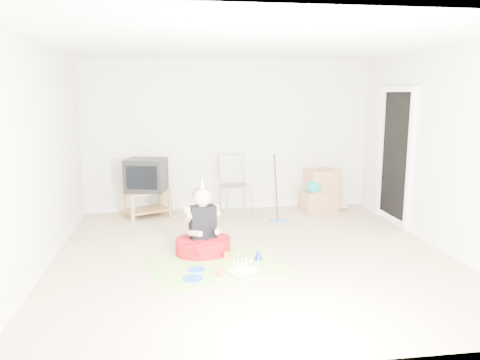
{
  "coord_description": "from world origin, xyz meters",
  "views": [
    {
      "loc": [
        -0.97,
        -5.6,
        2.03
      ],
      "look_at": [
        -0.1,
        0.4,
        0.9
      ],
      "focal_mm": 35.0,
      "sensor_mm": 36.0,
      "label": 1
    }
  ],
  "objects": [
    {
      "name": "ground",
      "position": [
        0.0,
        0.0,
        0.0
      ],
      "size": [
        5.0,
        5.0,
        0.0
      ],
      "primitive_type": "plane",
      "color": "tan",
      "rests_on": "ground"
    },
    {
      "name": "doorway_recess",
      "position": [
        2.48,
        1.2,
        1.02
      ],
      "size": [
        0.02,
        0.9,
        2.05
      ],
      "primitive_type": "cube",
      "color": "black",
      "rests_on": "ground"
    },
    {
      "name": "tv_stand",
      "position": [
        -1.41,
        2.1,
        0.26
      ],
      "size": [
        0.82,
        0.69,
        0.44
      ],
      "color": "#A57B4A",
      "rests_on": "ground"
    },
    {
      "name": "crt_tv",
      "position": [
        -1.41,
        2.1,
        0.71
      ],
      "size": [
        0.72,
        0.64,
        0.53
      ],
      "primitive_type": "cube",
      "rotation": [
        0.0,
        0.0,
        -0.24
      ],
      "color": "black",
      "rests_on": "tv_stand"
    },
    {
      "name": "folding_chair",
      "position": [
        0.06,
        1.94,
        0.51
      ],
      "size": [
        0.54,
        0.52,
        1.05
      ],
      "color": "gray",
      "rests_on": "ground"
    },
    {
      "name": "cardboard_boxes",
      "position": [
        1.52,
        2.0,
        0.35
      ],
      "size": [
        0.65,
        0.54,
        0.74
      ],
      "color": "#AC7F53",
      "rests_on": "ground"
    },
    {
      "name": "floor_mop",
      "position": [
        0.67,
        1.48,
        0.26
      ],
      "size": [
        0.26,
        0.36,
        1.05
      ],
      "color": "blue",
      "rests_on": "ground"
    },
    {
      "name": "book_pile",
      "position": [
        1.96,
        2.11,
        0.04
      ],
      "size": [
        0.27,
        0.31,
        0.09
      ],
      "color": "#26722F",
      "rests_on": "ground"
    },
    {
      "name": "seated_woman",
      "position": [
        -0.62,
        0.15,
        0.22
      ],
      "size": [
        0.86,
        0.86,
        1.03
      ],
      "color": "#9E0E15",
      "rests_on": "ground"
    },
    {
      "name": "party_mat",
      "position": [
        -0.48,
        -0.34,
        0.0
      ],
      "size": [
        1.77,
        1.42,
        0.01
      ],
      "primitive_type": "cube",
      "rotation": [
        0.0,
        0.0,
        0.19
      ],
      "color": "#DC2E76",
      "rests_on": "ground"
    },
    {
      "name": "birthday_cake",
      "position": [
        -0.22,
        -0.62,
        0.04
      ],
      "size": [
        0.34,
        0.32,
        0.14
      ],
      "color": "white",
      "rests_on": "party_mat"
    },
    {
      "name": "blue_plate_near",
      "position": [
        -0.73,
        -0.43,
        0.01
      ],
      "size": [
        0.22,
        0.22,
        0.01
      ],
      "primitive_type": "cylinder",
      "rotation": [
        0.0,
        0.0,
        0.13
      ],
      "color": "blue",
      "rests_on": "party_mat"
    },
    {
      "name": "blue_plate_far",
      "position": [
        -0.79,
        -0.7,
        0.01
      ],
      "size": [
        0.3,
        0.3,
        0.01
      ],
      "primitive_type": "cylinder",
      "rotation": [
        0.0,
        0.0,
        0.53
      ],
      "color": "blue",
      "rests_on": "party_mat"
    },
    {
      "name": "orange_cup_near",
      "position": [
        -0.34,
        -0.12,
        0.05
      ],
      "size": [
        0.09,
        0.09,
        0.09
      ],
      "primitive_type": "cylinder",
      "rotation": [
        0.0,
        0.0,
        -0.18
      ],
      "color": "orange",
      "rests_on": "party_mat"
    },
    {
      "name": "orange_cup_far",
      "position": [
        -0.47,
        -0.67,
        0.04
      ],
      "size": [
        0.07,
        0.07,
        0.08
      ],
      "primitive_type": "cylinder",
      "rotation": [
        0.0,
        0.0,
        0.02
      ],
      "color": "orange",
      "rests_on": "party_mat"
    },
    {
      "name": "blue_party_hat",
      "position": [
        0.04,
        -0.19,
        0.08
      ],
      "size": [
        0.11,
        0.11,
        0.15
      ],
      "primitive_type": "cone",
      "rotation": [
        0.0,
        0.0,
        0.12
      ],
      "color": "#1729A7",
      "rests_on": "party_mat"
    }
  ]
}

